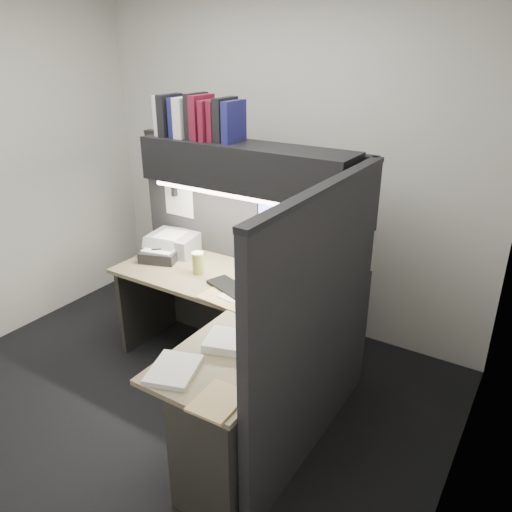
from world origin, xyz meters
name	(u,v)px	position (x,y,z in m)	size (l,w,h in m)	color
floor	(171,402)	(0.00, 0.00, 0.00)	(3.50, 3.50, 0.00)	black
wall_back	(283,165)	(0.00, 1.50, 1.35)	(3.50, 0.04, 2.70)	silver
wall_right	(477,287)	(1.75, 0.00, 1.35)	(0.04, 3.00, 2.70)	silver
partition_back	(248,251)	(0.03, 0.93, 0.80)	(1.90, 0.06, 1.60)	black
partition_right	(318,330)	(0.98, 0.18, 0.80)	(0.06, 1.50, 1.60)	black
desk	(219,369)	(0.43, 0.00, 0.44)	(1.70, 1.53, 0.73)	#7C6D4F
overhead_shelf	(244,166)	(0.12, 0.75, 1.50)	(1.55, 0.34, 0.30)	black
task_light_tube	(233,196)	(0.12, 0.61, 1.33)	(0.04, 0.04, 1.32)	white
monitor	(280,246)	(0.37, 0.82, 0.95)	(0.49, 0.36, 0.57)	black
keyboard	(235,291)	(0.26, 0.43, 0.74)	(0.47, 0.16, 0.02)	black
mousepad	(298,316)	(0.76, 0.37, 0.73)	(0.22, 0.20, 0.00)	navy
mouse	(296,314)	(0.75, 0.35, 0.75)	(0.06, 0.10, 0.04)	black
telephone	(319,292)	(0.77, 0.65, 0.77)	(0.21, 0.22, 0.09)	#B3A989
coffee_cup	(198,264)	(-0.14, 0.53, 0.81)	(0.08, 0.08, 0.15)	#B2B247
printer	(174,243)	(-0.55, 0.75, 0.80)	(0.37, 0.31, 0.15)	gray
notebook_stack	(160,255)	(-0.53, 0.57, 0.77)	(0.27, 0.23, 0.08)	black
open_folder	(234,298)	(0.30, 0.35, 0.73)	(0.42, 0.28, 0.01)	tan
paper_stack_a	(230,342)	(0.59, -0.12, 0.75)	(0.26, 0.22, 0.05)	white
paper_stack_b	(174,370)	(0.49, -0.46, 0.74)	(0.23, 0.28, 0.03)	white
manila_stack	(218,401)	(0.82, -0.53, 0.74)	(0.20, 0.26, 0.01)	tan
binder_row	(198,118)	(-0.26, 0.75, 1.79)	(0.64, 0.25, 0.30)	white
pinned_papers	(267,246)	(0.42, 0.56, 1.05)	(1.76, 1.31, 0.51)	white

